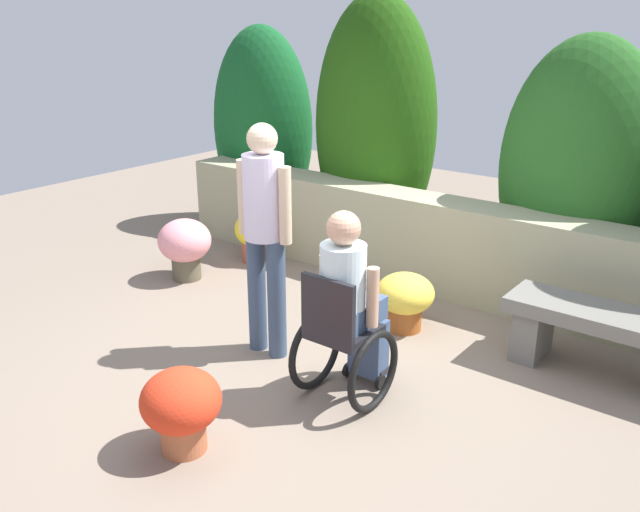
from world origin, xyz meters
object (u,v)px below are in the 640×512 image
at_px(person_standing_companion, 265,226).
at_px(flower_pot_purple_near, 253,234).
at_px(stone_bench, 603,334).
at_px(person_in_wheelchair, 347,313).
at_px(flower_pot_red_accent, 405,298).
at_px(flower_pot_terracotta_by_wall, 181,406).
at_px(flower_pot_small_foreground, 185,245).

relative_size(person_standing_companion, flower_pot_purple_near, 3.27).
xyz_separation_m(stone_bench, person_in_wheelchair, (-1.29, -1.33, 0.29)).
height_order(person_in_wheelchair, flower_pot_red_accent, person_in_wheelchair).
relative_size(stone_bench, flower_pot_red_accent, 2.79).
bearing_deg(stone_bench, person_in_wheelchair, -137.59).
xyz_separation_m(flower_pot_terracotta_by_wall, flower_pot_small_foreground, (-2.08, 1.89, 0.05)).
xyz_separation_m(flower_pot_purple_near, flower_pot_terracotta_by_wall, (1.89, -2.65, -0.01)).
height_order(stone_bench, flower_pot_terracotta_by_wall, flower_pot_terracotta_by_wall).
bearing_deg(flower_pot_small_foreground, flower_pot_red_accent, 8.35).
bearing_deg(stone_bench, flower_pot_purple_near, 172.79).
bearing_deg(flower_pot_small_foreground, person_in_wheelchair, -17.67).
distance_m(flower_pot_terracotta_by_wall, flower_pot_small_foreground, 2.81).
bearing_deg(flower_pot_purple_near, person_standing_companion, -44.06).
distance_m(stone_bench, flower_pot_small_foreground, 3.82).
height_order(stone_bench, flower_pot_small_foreground, flower_pot_small_foreground).
relative_size(stone_bench, person_in_wheelchair, 1.02).
xyz_separation_m(person_in_wheelchair, person_standing_companion, (-0.85, 0.15, 0.40)).
height_order(flower_pot_terracotta_by_wall, flower_pot_red_accent, flower_pot_terracotta_by_wall).
bearing_deg(flower_pot_red_accent, person_in_wheelchair, -79.02).
height_order(person_standing_companion, flower_pot_purple_near, person_standing_companion).
bearing_deg(flower_pot_purple_near, flower_pot_red_accent, -11.65).
height_order(person_in_wheelchair, person_standing_companion, person_standing_companion).
bearing_deg(person_in_wheelchair, flower_pot_purple_near, 154.61).
xyz_separation_m(stone_bench, person_standing_companion, (-2.14, -1.18, 0.69)).
bearing_deg(person_in_wheelchair, stone_bench, 54.57).
distance_m(person_standing_companion, flower_pot_purple_near, 2.15).
bearing_deg(person_in_wheelchair, flower_pot_terracotta_by_wall, -102.40).
bearing_deg(flower_pot_purple_near, person_in_wheelchair, -34.08).
bearing_deg(flower_pot_purple_near, stone_bench, -3.73).
relative_size(flower_pot_red_accent, flower_pot_small_foreground, 0.80).
xyz_separation_m(person_standing_companion, flower_pot_red_accent, (0.63, 0.98, -0.74)).
relative_size(person_standing_companion, flower_pot_red_accent, 3.63).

